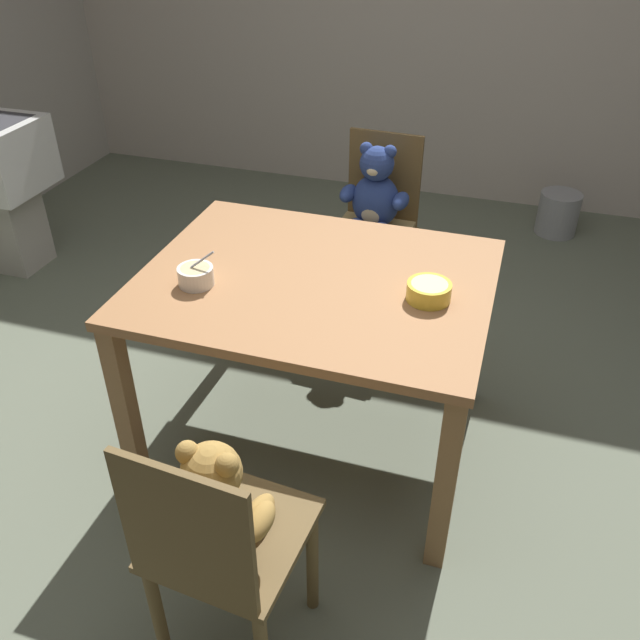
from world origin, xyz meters
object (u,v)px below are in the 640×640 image
object	(u,v)px
teddy_chair_far_center	(374,211)
metal_pail	(558,213)
dining_table	(316,303)
porridge_bowl_white_near_left	(196,275)
teddy_chair_near_front	(219,523)
porridge_bowl_yellow_near_right	(429,291)

from	to	relation	value
teddy_chair_far_center	metal_pail	world-z (taller)	teddy_chair_far_center
dining_table	porridge_bowl_white_near_left	xyz separation A→B (m)	(-0.36, -0.16, 0.14)
teddy_chair_near_front	porridge_bowl_yellow_near_right	bearing A→B (deg)	-16.65
dining_table	teddy_chair_far_center	world-z (taller)	teddy_chair_far_center
porridge_bowl_white_near_left	teddy_chair_near_front	bearing A→B (deg)	-61.38
porridge_bowl_yellow_near_right	metal_pail	xyz separation A→B (m)	(0.47, 2.17, -0.64)
porridge_bowl_white_near_left	dining_table	bearing A→B (deg)	23.99
teddy_chair_near_front	porridge_bowl_yellow_near_right	xyz separation A→B (m)	(0.35, 0.88, 0.22)
porridge_bowl_white_near_left	porridge_bowl_yellow_near_right	size ratio (longest dim) A/B	0.86
porridge_bowl_white_near_left	porridge_bowl_yellow_near_right	distance (m)	0.76
teddy_chair_near_front	metal_pail	bearing A→B (deg)	-10.16
teddy_chair_near_front	porridge_bowl_white_near_left	world-z (taller)	teddy_chair_near_front
porridge_bowl_yellow_near_right	porridge_bowl_white_near_left	bearing A→B (deg)	-169.41
dining_table	teddy_chair_near_front	distance (m)	0.91
teddy_chair_near_front	porridge_bowl_white_near_left	xyz separation A→B (m)	(-0.40, 0.74, 0.22)
teddy_chair_far_center	porridge_bowl_white_near_left	distance (m)	1.13
teddy_chair_far_center	porridge_bowl_white_near_left	world-z (taller)	teddy_chair_far_center
teddy_chair_near_front	metal_pail	distance (m)	3.19
teddy_chair_far_center	metal_pail	bearing A→B (deg)	148.12
teddy_chair_far_center	porridge_bowl_yellow_near_right	size ratio (longest dim) A/B	6.31
teddy_chair_far_center	teddy_chair_near_front	distance (m)	1.80
teddy_chair_far_center	porridge_bowl_yellow_near_right	xyz separation A→B (m)	(0.40, -0.92, 0.19)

